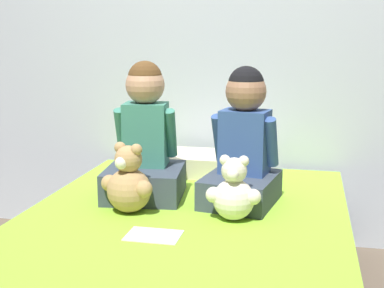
{
  "coord_description": "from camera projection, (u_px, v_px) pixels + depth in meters",
  "views": [
    {
      "loc": [
        0.51,
        -2.14,
        1.24
      ],
      "look_at": [
        0.0,
        0.18,
        0.75
      ],
      "focal_mm": 50.0,
      "sensor_mm": 36.0,
      "label": 1
    }
  ],
  "objects": [
    {
      "name": "teddy_bear_held_by_left_child",
      "position": [
        129.0,
        183.0,
        2.33
      ],
      "size": [
        0.25,
        0.19,
        0.31
      ],
      "rotation": [
        0.0,
        0.0,
        -0.3
      ],
      "color": "tan",
      "rests_on": "bed"
    },
    {
      "name": "child_on_left",
      "position": [
        145.0,
        143.0,
        2.55
      ],
      "size": [
        0.4,
        0.4,
        0.65
      ],
      "rotation": [
        0.0,
        0.0,
        0.11
      ],
      "color": "#384251",
      "rests_on": "bed"
    },
    {
      "name": "teddy_bear_held_by_right_child",
      "position": [
        234.0,
        193.0,
        2.23
      ],
      "size": [
        0.23,
        0.17,
        0.28
      ],
      "rotation": [
        0.0,
        0.0,
        0.03
      ],
      "color": "silver",
      "rests_on": "bed"
    },
    {
      "name": "pillow_at_headboard",
      "position": [
        213.0,
        164.0,
        2.99
      ],
      "size": [
        0.6,
        0.33,
        0.11
      ],
      "color": "beige",
      "rests_on": "bed"
    },
    {
      "name": "sign_card",
      "position": [
        154.0,
        235.0,
        2.07
      ],
      "size": [
        0.21,
        0.15,
        0.0
      ],
      "color": "white",
      "rests_on": "bed"
    },
    {
      "name": "child_on_right",
      "position": [
        243.0,
        146.0,
        2.45
      ],
      "size": [
        0.37,
        0.42,
        0.63
      ],
      "rotation": [
        0.0,
        0.0,
        -0.17
      ],
      "color": "#384251",
      "rests_on": "bed"
    },
    {
      "name": "bed",
      "position": [
        183.0,
        267.0,
        2.35
      ],
      "size": [
        1.41,
        1.85,
        0.47
      ],
      "color": "#2D2D33",
      "rests_on": "ground_plane"
    },
    {
      "name": "wall_behind_bed",
      "position": [
        223.0,
        32.0,
        3.12
      ],
      "size": [
        8.0,
        0.06,
        2.5
      ],
      "color": "silver",
      "rests_on": "ground_plane"
    }
  ]
}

